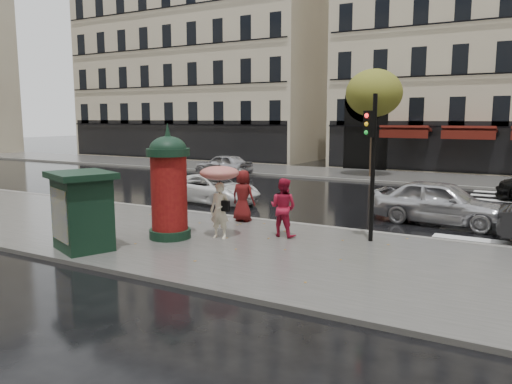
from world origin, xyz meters
The scene contains 17 objects.
ground centered at (0.00, 0.00, 0.00)m, with size 160.00×160.00×0.00m, color black.
near_sidewalk centered at (0.00, -0.50, 0.06)m, with size 90.00×7.00×0.12m, color #474744.
far_sidewalk centered at (0.00, 19.00, 0.06)m, with size 90.00×6.00×0.12m, color #474744.
near_kerb centered at (0.00, 3.00, 0.07)m, with size 90.00×0.25×0.14m, color slate.
far_kerb centered at (0.00, 16.00, 0.07)m, with size 90.00×0.25×0.14m, color slate.
zebra_crossing centered at (6.00, 9.60, 0.01)m, with size 3.60×11.75×0.01m, color silver.
bldg_far_left centered at (-22.00, 30.00, 11.31)m, with size 24.00×14.00×22.90m.
tree_far_left centered at (-2.00, 18.00, 5.17)m, with size 3.40×3.40×6.64m.
woman_umbrella centered at (-1.22, -0.10, 1.60)m, with size 1.17×1.17×2.25m.
woman_red centered at (0.31, 1.06, 1.01)m, with size 0.87×0.68×1.78m, color #AC1531.
man_burgundy centered at (-1.92, 2.40, 1.02)m, with size 0.88×0.57×1.79m, color #571111.
morris_column centered at (-2.56, -0.79, 1.77)m, with size 1.28×1.28×3.44m.
traffic_light centered at (2.78, 1.72, 2.70)m, with size 0.32×0.42×4.25m.
newsstand centered at (-3.77, -3.00, 1.22)m, with size 2.20×2.04×2.13m.
car_silver centered at (4.09, 5.83, 0.78)m, with size 1.84×4.59×1.56m, color #B5B5BA.
car_white centered at (-5.42, 5.54, 0.63)m, with size 2.10×4.55×1.26m, color white.
car_far_silver centered at (-10.98, 15.00, 0.69)m, with size 1.63×4.05×1.38m, color #B4B3B8.
Camera 1 is at (6.91, -12.28, 3.69)m, focal length 35.00 mm.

